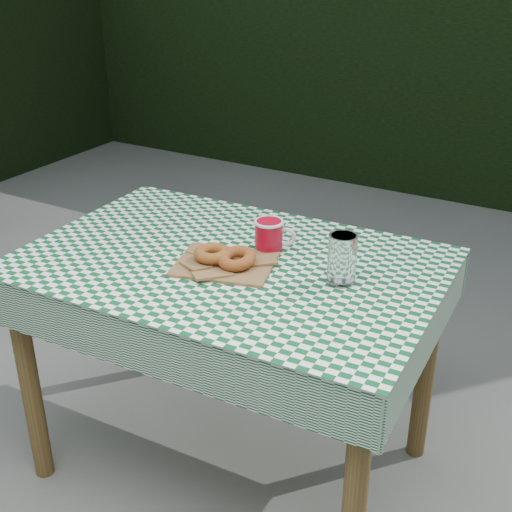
{
  "coord_description": "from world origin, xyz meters",
  "views": [
    {
      "loc": [
        1.02,
        -1.42,
        1.6
      ],
      "look_at": [
        0.17,
        0.05,
        0.79
      ],
      "focal_mm": 46.99,
      "sensor_mm": 36.0,
      "label": 1
    }
  ],
  "objects_px": {
    "coffee_mug": "(269,235)",
    "drinking_glass": "(342,259)",
    "table": "(232,369)",
    "paper_bag": "(225,263)"
  },
  "relations": [
    {
      "from": "coffee_mug",
      "to": "drinking_glass",
      "type": "relative_size",
      "value": 1.19
    },
    {
      "from": "table",
      "to": "drinking_glass",
      "type": "distance_m",
      "value": 0.56
    },
    {
      "from": "table",
      "to": "coffee_mug",
      "type": "relative_size",
      "value": 7.11
    },
    {
      "from": "table",
      "to": "drinking_glass",
      "type": "height_order",
      "value": "drinking_glass"
    },
    {
      "from": "table",
      "to": "coffee_mug",
      "type": "bearing_deg",
      "value": 59.49
    },
    {
      "from": "paper_bag",
      "to": "drinking_glass",
      "type": "distance_m",
      "value": 0.34
    },
    {
      "from": "table",
      "to": "paper_bag",
      "type": "distance_m",
      "value": 0.39
    },
    {
      "from": "table",
      "to": "drinking_glass",
      "type": "bearing_deg",
      "value": 3.44
    },
    {
      "from": "coffee_mug",
      "to": "drinking_glass",
      "type": "xyz_separation_m",
      "value": [
        0.27,
        -0.08,
        0.02
      ]
    },
    {
      "from": "paper_bag",
      "to": "table",
      "type": "bearing_deg",
      "value": 100.05
    }
  ]
}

